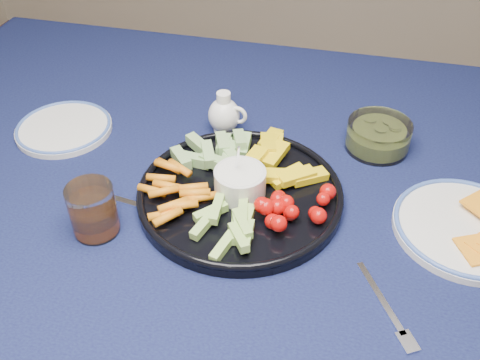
% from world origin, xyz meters
% --- Properties ---
extents(dining_table, '(1.67, 1.07, 0.75)m').
position_xyz_m(dining_table, '(0.00, 0.00, 0.66)').
color(dining_table, '#4D3419').
rests_on(dining_table, ground).
extents(crudite_platter, '(0.37, 0.37, 0.12)m').
position_xyz_m(crudite_platter, '(0.00, -0.09, 0.77)').
color(crudite_platter, black).
rests_on(crudite_platter, dining_table).
extents(creamer_pitcher, '(0.08, 0.07, 0.09)m').
position_xyz_m(creamer_pitcher, '(-0.08, 0.11, 0.79)').
color(creamer_pitcher, white).
rests_on(creamer_pitcher, dining_table).
extents(pickle_bowl, '(0.13, 0.13, 0.06)m').
position_xyz_m(pickle_bowl, '(0.24, 0.12, 0.77)').
color(pickle_bowl, white).
rests_on(pickle_bowl, dining_table).
extents(cheese_plate, '(0.24, 0.24, 0.03)m').
position_xyz_m(cheese_plate, '(0.40, -0.08, 0.76)').
color(cheese_plate, silver).
rests_on(cheese_plate, dining_table).
extents(juice_tumbler, '(0.08, 0.08, 0.09)m').
position_xyz_m(juice_tumbler, '(-0.21, -0.22, 0.79)').
color(juice_tumbler, white).
rests_on(juice_tumbler, dining_table).
extents(fork_left, '(0.19, 0.05, 0.00)m').
position_xyz_m(fork_left, '(-0.18, -0.15, 0.75)').
color(fork_left, white).
rests_on(fork_left, dining_table).
extents(fork_right, '(0.10, 0.15, 0.00)m').
position_xyz_m(fork_right, '(0.28, -0.28, 0.75)').
color(fork_right, white).
rests_on(fork_right, dining_table).
extents(side_plate_extra, '(0.20, 0.20, 0.02)m').
position_xyz_m(side_plate_extra, '(-0.40, 0.03, 0.75)').
color(side_plate_extra, silver).
rests_on(side_plate_extra, dining_table).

